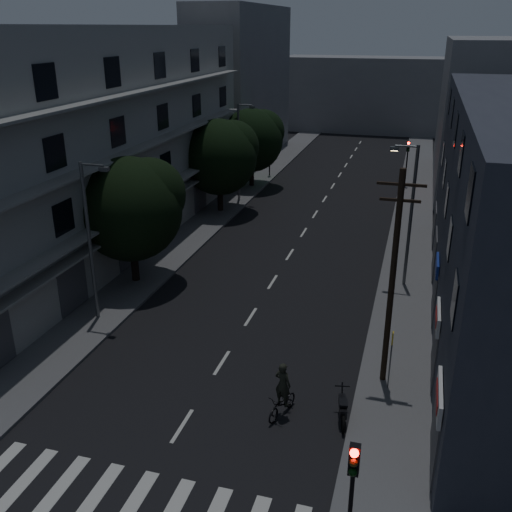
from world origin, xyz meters
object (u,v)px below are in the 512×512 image
Objects in this scene: utility_pole at (393,276)px; motorcycle at (343,409)px; traffic_signal_near at (352,482)px; cyclist at (283,398)px; bus_stop_sign at (391,350)px.

motorcycle is (-1.28, -3.01, -4.37)m from utility_pole.
cyclist is (-3.27, 6.10, -2.32)m from traffic_signal_near.
traffic_signal_near is at bearing -92.46° from motorcycle.
traffic_signal_near is 1.78× the size of cyclist.
bus_stop_sign is at bearing -66.03° from utility_pole.
utility_pole reaches higher than bus_stop_sign.
traffic_signal_near is at bearing -43.04° from cyclist.
utility_pole is 3.91× the size of cyclist.
motorcycle is at bearing 98.98° from traffic_signal_near.
traffic_signal_near is 2.10× the size of motorcycle.
utility_pole is at bearing 61.73° from cyclist.
utility_pole is 4.61× the size of motorcycle.
motorcycle is at bearing -121.90° from bus_stop_sign.
utility_pole is (0.27, 9.40, 1.77)m from traffic_signal_near.
utility_pole is at bearing 55.49° from motorcycle.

